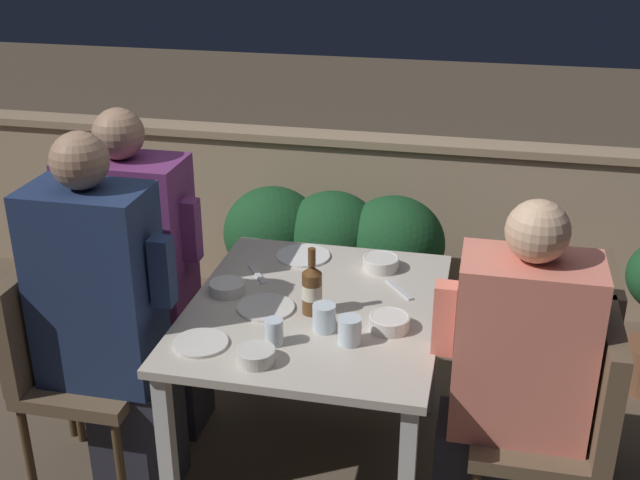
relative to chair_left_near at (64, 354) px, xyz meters
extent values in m
plane|color=brown|center=(0.88, 0.21, -0.53)|extent=(16.00, 16.00, 0.00)
cube|color=tan|center=(0.88, 1.75, -0.11)|extent=(9.00, 0.14, 0.84)
cube|color=#9E8466|center=(0.88, 1.75, 0.33)|extent=(9.00, 0.18, 0.04)
cube|color=#BCB2A3|center=(0.88, 0.21, 0.17)|extent=(0.88, 1.04, 0.03)
cube|color=silver|center=(0.49, -0.26, -0.19)|extent=(0.05, 0.05, 0.68)
cube|color=silver|center=(0.49, 0.68, -0.19)|extent=(0.05, 0.05, 0.68)
cube|color=silver|center=(1.27, 0.68, -0.19)|extent=(0.05, 0.05, 0.68)
cube|color=brown|center=(0.72, 1.30, -0.39)|extent=(1.10, 0.36, 0.28)
ellipsoid|color=#194723|center=(0.42, 1.30, -0.04)|extent=(0.49, 0.47, 0.47)
ellipsoid|color=#194723|center=(0.72, 1.30, -0.04)|extent=(0.49, 0.47, 0.47)
ellipsoid|color=#194723|center=(1.02, 1.30, -0.04)|extent=(0.49, 0.47, 0.47)
cube|color=brown|center=(0.09, 0.00, -0.09)|extent=(0.42, 0.42, 0.05)
cube|color=brown|center=(-0.09, 0.00, 0.13)|extent=(0.06, 0.42, 0.40)
cylinder|color=#47321E|center=(-0.09, -0.18, -0.32)|extent=(0.03, 0.03, 0.41)
cylinder|color=#47321E|center=(0.27, -0.18, -0.32)|extent=(0.03, 0.03, 0.41)
cylinder|color=#47321E|center=(-0.09, 0.18, -0.32)|extent=(0.03, 0.03, 0.41)
cylinder|color=#47321E|center=(0.27, 0.18, -0.32)|extent=(0.03, 0.03, 0.41)
cube|color=#282833|center=(0.26, 0.00, -0.30)|extent=(0.29, 0.23, 0.46)
cube|color=navy|center=(0.16, 0.00, 0.29)|extent=(0.41, 0.26, 0.72)
cube|color=navy|center=(0.41, 0.00, 0.37)|extent=(0.07, 0.07, 0.24)
sphere|color=#99755B|center=(0.16, 0.00, 0.74)|extent=(0.19, 0.19, 0.19)
cube|color=brown|center=(0.04, 0.38, -0.09)|extent=(0.42, 0.42, 0.05)
cube|color=brown|center=(-0.14, 0.38, 0.13)|extent=(0.06, 0.42, 0.40)
cylinder|color=#47321E|center=(-0.14, 0.20, -0.32)|extent=(0.03, 0.03, 0.41)
cylinder|color=#47321E|center=(0.22, 0.20, -0.32)|extent=(0.03, 0.03, 0.41)
cylinder|color=#47321E|center=(-0.14, 0.56, -0.32)|extent=(0.03, 0.03, 0.41)
cylinder|color=#47321E|center=(0.22, 0.56, -0.32)|extent=(0.03, 0.03, 0.41)
cube|color=#282833|center=(0.21, 0.38, -0.30)|extent=(0.32, 0.23, 0.46)
cube|color=#6B2D66|center=(0.11, 0.38, 0.28)|extent=(0.46, 0.26, 0.69)
cube|color=#6B2D66|center=(0.36, 0.38, 0.36)|extent=(0.07, 0.07, 0.24)
sphere|color=#99755B|center=(0.11, 0.38, 0.72)|extent=(0.19, 0.19, 0.19)
cube|color=brown|center=(1.66, 0.02, -0.09)|extent=(0.42, 0.42, 0.05)
cube|color=brown|center=(1.84, 0.02, 0.13)|extent=(0.06, 0.42, 0.40)
cylinder|color=#47321E|center=(1.48, 0.19, -0.32)|extent=(0.03, 0.03, 0.41)
cylinder|color=#47321E|center=(1.84, 0.19, -0.32)|extent=(0.03, 0.03, 0.41)
cube|color=#282833|center=(1.49, 0.02, -0.30)|extent=(0.30, 0.23, 0.46)
cube|color=#E07A66|center=(1.59, 0.02, 0.23)|extent=(0.42, 0.26, 0.60)
cube|color=#E07A66|center=(1.34, 0.02, 0.30)|extent=(0.07, 0.07, 0.24)
sphere|color=tan|center=(1.59, 0.02, 0.62)|extent=(0.19, 0.19, 0.19)
cube|color=brown|center=(1.69, 0.40, -0.09)|extent=(0.42, 0.42, 0.05)
cube|color=brown|center=(1.87, 0.40, 0.13)|extent=(0.06, 0.42, 0.40)
cylinder|color=#47321E|center=(1.51, 0.22, -0.32)|extent=(0.03, 0.03, 0.41)
cylinder|color=#47321E|center=(1.87, 0.22, -0.32)|extent=(0.03, 0.03, 0.41)
cylinder|color=#47321E|center=(1.51, 0.57, -0.32)|extent=(0.03, 0.03, 0.41)
cylinder|color=#47321E|center=(1.87, 0.57, -0.32)|extent=(0.03, 0.03, 0.41)
cylinder|color=brown|center=(0.87, 0.16, 0.26)|extent=(0.07, 0.07, 0.15)
cylinder|color=beige|center=(0.87, 0.16, 0.27)|extent=(0.07, 0.07, 0.05)
cone|color=brown|center=(0.87, 0.16, 0.35)|extent=(0.07, 0.07, 0.03)
cylinder|color=brown|center=(0.87, 0.16, 0.40)|extent=(0.03, 0.03, 0.06)
cylinder|color=white|center=(0.74, 0.60, 0.19)|extent=(0.21, 0.21, 0.01)
cylinder|color=silver|center=(0.57, -0.12, 0.19)|extent=(0.18, 0.18, 0.01)
cylinder|color=silver|center=(0.71, 0.16, 0.19)|extent=(0.20, 0.20, 0.01)
cylinder|color=silver|center=(1.16, 0.11, 0.21)|extent=(0.14, 0.14, 0.05)
torus|color=silver|center=(1.16, 0.11, 0.23)|extent=(0.14, 0.14, 0.01)
cylinder|color=silver|center=(0.54, 0.24, 0.21)|extent=(0.13, 0.13, 0.04)
torus|color=silver|center=(0.54, 0.24, 0.22)|extent=(0.13, 0.13, 0.01)
cylinder|color=beige|center=(0.78, -0.18, 0.21)|extent=(0.12, 0.12, 0.05)
torus|color=beige|center=(0.78, -0.18, 0.23)|extent=(0.12, 0.12, 0.01)
cylinder|color=silver|center=(1.06, 0.56, 0.21)|extent=(0.14, 0.14, 0.05)
torus|color=silver|center=(1.06, 0.56, 0.23)|extent=(0.14, 0.14, 0.01)
cylinder|color=silver|center=(0.81, -0.06, 0.23)|extent=(0.06, 0.06, 0.09)
cylinder|color=silver|center=(1.04, 0.00, 0.23)|extent=(0.08, 0.08, 0.09)
cylinder|color=silver|center=(0.94, 0.06, 0.23)|extent=(0.08, 0.08, 0.09)
cube|color=silver|center=(1.15, 0.39, 0.19)|extent=(0.12, 0.15, 0.01)
cube|color=silver|center=(0.61, 0.41, 0.19)|extent=(0.11, 0.15, 0.01)
camera|label=1|loc=(1.43, -2.21, 1.54)|focal=45.00mm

